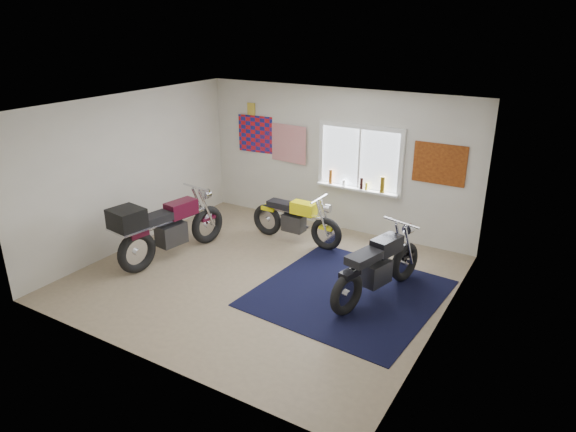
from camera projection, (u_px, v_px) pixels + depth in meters
The scene contains 10 objects.
ground at pixel (264, 277), 8.18m from camera, with size 5.50×5.50×0.00m, color #9E896B.
room_shell at pixel (262, 179), 7.59m from camera, with size 5.50×5.50×5.50m.
navy_rug at pixel (348, 293), 7.69m from camera, with size 2.50×2.60×0.01m, color black.
window_assembly at pixel (359, 163), 9.42m from camera, with size 1.66×0.17×1.26m.
oil_bottles at pixel (362, 182), 9.45m from camera, with size 1.12×0.09×0.30m.
flag_display at pixel (251, 109), 10.30m from camera, with size 1.60×0.10×1.17m.
triumph_poster at pixel (440, 164), 8.67m from camera, with size 0.90×0.03×0.70m, color #A54C14.
yellow_triumph at pixel (295, 220), 9.34m from camera, with size 1.87×0.56×0.94m.
black_chrome_bike at pixel (377, 268), 7.47m from camera, with size 0.77×2.00×1.05m.
maroon_tourer at pixel (165, 228), 8.57m from camera, with size 0.82×2.22×1.13m.
Camera 1 is at (4.05, -6.05, 3.87)m, focal length 32.00 mm.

